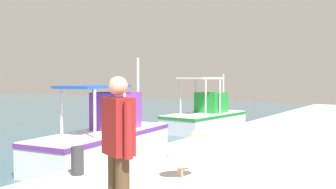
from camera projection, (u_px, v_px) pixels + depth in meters
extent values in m
cube|color=white|center=(104.00, 146.00, 11.40)|extent=(5.53, 2.31, 0.94)
cube|color=#723399|center=(104.00, 134.00, 11.38)|extent=(5.57, 2.35, 0.12)
cube|color=#723399|center=(116.00, 110.00, 11.95)|extent=(1.61, 1.18, 1.18)
cylinder|color=silver|center=(95.00, 114.00, 10.00)|extent=(0.08, 0.08, 1.34)
cylinder|color=silver|center=(62.00, 112.00, 10.53)|extent=(0.08, 0.08, 1.34)
cylinder|color=silver|center=(124.00, 110.00, 11.30)|extent=(0.08, 0.08, 1.34)
cylinder|color=silver|center=(93.00, 108.00, 11.82)|extent=(0.08, 0.08, 1.34)
cube|color=#1E4CB2|center=(94.00, 87.00, 10.88)|extent=(2.30, 1.49, 0.08)
cylinder|color=silver|center=(138.00, 91.00, 13.12)|extent=(0.10, 0.10, 2.35)
torus|color=orange|center=(103.00, 110.00, 12.26)|extent=(0.55, 0.16, 0.54)
cube|color=white|center=(205.00, 122.00, 18.29)|extent=(4.94, 2.39, 0.84)
cube|color=#1E8C2D|center=(205.00, 115.00, 18.28)|extent=(4.99, 2.44, 0.12)
cube|color=#1E8C2D|center=(211.00, 102.00, 18.72)|extent=(1.43, 1.32, 1.01)
cylinder|color=silver|center=(206.00, 97.00, 16.95)|extent=(0.08, 0.08, 1.69)
cylinder|color=silver|center=(181.00, 97.00, 17.82)|extent=(0.08, 0.08, 1.69)
cylinder|color=silver|center=(220.00, 96.00, 17.97)|extent=(0.08, 0.08, 1.69)
cylinder|color=silver|center=(195.00, 96.00, 18.84)|extent=(0.08, 0.08, 1.69)
cube|color=silver|center=(200.00, 78.00, 17.86)|extent=(2.05, 1.64, 0.08)
cylinder|color=silver|center=(223.00, 92.00, 19.65)|extent=(0.10, 0.10, 1.95)
torus|color=orange|center=(200.00, 102.00, 19.09)|extent=(0.55, 0.14, 0.54)
cylinder|color=tan|center=(182.00, 172.00, 6.55)|extent=(0.04, 0.04, 0.22)
cylinder|color=tan|center=(178.00, 171.00, 6.65)|extent=(0.04, 0.04, 0.22)
ellipsoid|color=white|center=(183.00, 157.00, 6.61)|extent=(0.72, 0.58, 0.40)
ellipsoid|color=silver|center=(180.00, 154.00, 6.59)|extent=(0.65, 0.58, 0.28)
cylinder|color=white|center=(192.00, 144.00, 6.70)|extent=(0.21, 0.17, 0.27)
sphere|color=white|center=(195.00, 135.00, 6.73)|extent=(0.22, 0.22, 0.16)
cone|color=#F2B272|center=(204.00, 135.00, 6.83)|extent=(0.30, 0.20, 0.07)
cube|color=maroon|center=(118.00, 126.00, 4.18)|extent=(0.38, 0.46, 0.65)
cylinder|color=maroon|center=(128.00, 130.00, 3.97)|extent=(0.10, 0.10, 0.62)
cylinder|color=maroon|center=(109.00, 125.00, 4.39)|extent=(0.10, 0.10, 0.62)
sphere|color=tan|center=(118.00, 86.00, 4.16)|extent=(0.22, 0.22, 0.22)
cylinder|color=#333338|center=(77.00, 161.00, 6.78)|extent=(0.23, 0.23, 0.52)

